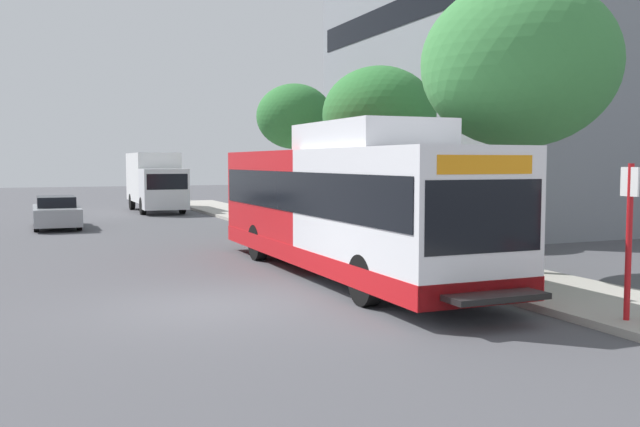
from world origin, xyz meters
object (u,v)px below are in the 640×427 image
at_px(street_tree_far_block, 295,117).
at_px(box_truck_background, 155,180).
at_px(street_tree_near_stop, 519,65).
at_px(parked_car_far_lane, 56,212).
at_px(bus_stop_sign_pole, 629,230).
at_px(transit_bus, 343,205).
at_px(street_tree_mid_block, 379,115).

bearing_deg(street_tree_far_block, box_truck_background, 112.63).
distance_m(street_tree_near_stop, parked_car_far_lane, 20.44).
height_order(bus_stop_sign_pole, box_truck_background, box_truck_background).
distance_m(transit_bus, box_truck_background, 23.89).
bearing_deg(street_tree_near_stop, bus_stop_sign_pole, -108.02).
xyz_separation_m(street_tree_near_stop, parked_car_far_lane, (-9.68, 17.46, -4.37)).
bearing_deg(street_tree_mid_block, bus_stop_sign_pole, -98.79).
height_order(street_tree_near_stop, street_tree_far_block, street_tree_near_stop).
xyz_separation_m(transit_bus, street_tree_mid_block, (4.03, 5.88, 2.64)).
bearing_deg(box_truck_background, street_tree_near_stop, -80.72).
bearing_deg(transit_bus, bus_stop_sign_pole, -73.07).
relative_size(transit_bus, street_tree_mid_block, 2.09).
relative_size(bus_stop_sign_pole, street_tree_near_stop, 0.38).
xyz_separation_m(transit_bus, street_tree_near_stop, (3.66, -1.92, 3.33)).
distance_m(bus_stop_sign_pole, street_tree_mid_block, 13.12).
xyz_separation_m(street_tree_near_stop, street_tree_far_block, (0.14, 15.36, -0.31)).
distance_m(street_tree_far_block, parked_car_far_lane, 10.83).
distance_m(street_tree_near_stop, street_tree_far_block, 15.36).
bearing_deg(box_truck_background, bus_stop_sign_pole, -85.11).
distance_m(street_tree_mid_block, box_truck_background, 18.76).
relative_size(transit_bus, bus_stop_sign_pole, 4.71).
relative_size(bus_stop_sign_pole, parked_car_far_lane, 0.58).
bearing_deg(box_truck_background, transit_bus, -88.67).
xyz_separation_m(transit_bus, parked_car_far_lane, (-6.02, 15.54, -1.04)).
relative_size(transit_bus, parked_car_far_lane, 2.72).
bearing_deg(parked_car_far_lane, street_tree_near_stop, -60.98).
distance_m(street_tree_near_stop, street_tree_mid_block, 7.84).
bearing_deg(parked_car_far_lane, bus_stop_sign_pole, -70.09).
height_order(transit_bus, street_tree_far_block, street_tree_far_block).
bearing_deg(street_tree_mid_block, transit_bus, -124.46).
xyz_separation_m(parked_car_far_lane, box_truck_background, (5.47, 8.35, 1.08)).
bearing_deg(bus_stop_sign_pole, street_tree_near_stop, 71.98).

